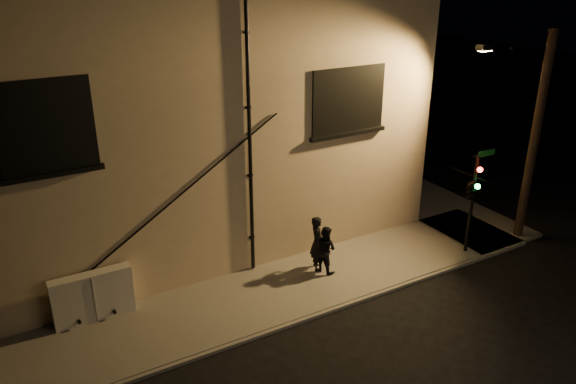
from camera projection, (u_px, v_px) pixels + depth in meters
ground at (356, 302)px, 15.89m from camera, size 90.00×90.00×0.00m
sidewalk at (311, 230)px, 19.93m from camera, size 21.00×16.00×0.12m
building at (144, 97)px, 19.99m from camera, size 16.20×12.23×8.80m
utility_cabinet at (93, 296)px, 14.70m from camera, size 2.07×0.35×1.36m
pedestrian_a at (317, 243)px, 17.03m from camera, size 0.61×0.74×1.75m
pedestrian_b at (325, 249)px, 16.94m from camera, size 0.76×0.86×1.49m
traffic_signal at (472, 188)px, 17.34m from camera, size 1.15×1.97×3.40m
streetlamp_pole at (532, 134)px, 18.07m from camera, size 2.02×1.39×7.05m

